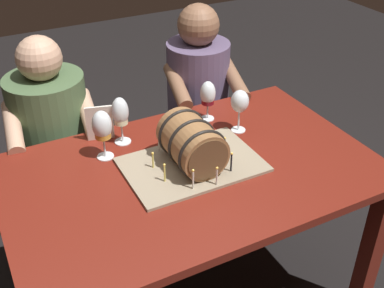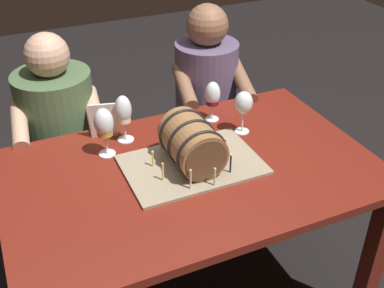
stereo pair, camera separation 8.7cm
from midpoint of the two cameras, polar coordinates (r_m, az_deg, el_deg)
name	(u,v)px [view 2 (the right image)]	position (r m, az deg, el deg)	size (l,w,h in m)	color
dining_table	(191,191)	(1.92, 1.23, -5.58)	(1.41, 0.89, 0.75)	maroon
barrel_cake	(192,147)	(1.82, 1.36, -0.36)	(0.52, 0.35, 0.20)	gray
wine_glass_amber	(104,125)	(1.88, -9.04, 2.26)	(0.08, 0.08, 0.21)	white
wine_glass_white	(123,112)	(1.97, -6.84, 3.79)	(0.07, 0.07, 0.21)	white
wine_glass_empty	(244,104)	(2.03, 7.32, 4.73)	(0.08, 0.08, 0.19)	white
wine_glass_red	(213,96)	(2.12, 3.61, 5.70)	(0.07, 0.07, 0.18)	white
menu_card	(103,121)	(2.03, -9.20, 2.73)	(0.11, 0.01, 0.16)	silver
person_seated_left	(64,152)	(2.42, -13.91, -0.91)	(0.42, 0.51, 1.12)	#2A3A24
person_seated_right	(206,120)	(2.62, 2.58, 2.85)	(0.42, 0.50, 1.15)	#372D40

